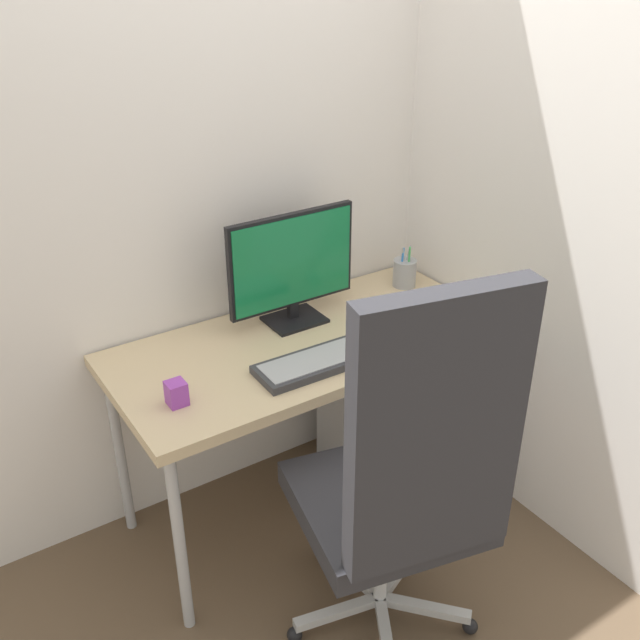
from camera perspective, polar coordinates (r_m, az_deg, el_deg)
ground_plane at (r=2.94m, az=-0.85°, el=-14.17°), size 8.00×8.00×0.00m
wall_back at (r=2.54m, az=-5.43°, el=14.82°), size 3.15×0.04×2.80m
wall_side_right at (r=2.52m, az=16.53°, el=13.70°), size 0.04×2.41×2.80m
desk at (r=2.53m, az=-0.96°, el=-2.62°), size 1.37×0.63×0.74m
office_chair at (r=2.03m, az=7.01°, el=-12.16°), size 0.62×0.64×1.30m
filing_cabinet at (r=2.92m, az=6.02°, el=-6.61°), size 0.43×0.51×0.64m
monitor at (r=2.53m, az=-2.20°, el=4.32°), size 0.49×0.16×0.41m
keyboard at (r=2.34m, az=-0.25°, el=-3.34°), size 0.41×0.17×0.03m
mouse at (r=2.55m, az=5.54°, el=-0.53°), size 0.06×0.09×0.04m
pen_holder at (r=2.88m, az=6.68°, el=3.74°), size 0.09×0.09×0.17m
notebook at (r=2.62m, az=8.98°, el=-0.13°), size 0.15×0.19×0.03m
desk_clamp_accessory at (r=2.19m, az=-11.25°, el=-5.69°), size 0.06×0.06×0.08m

